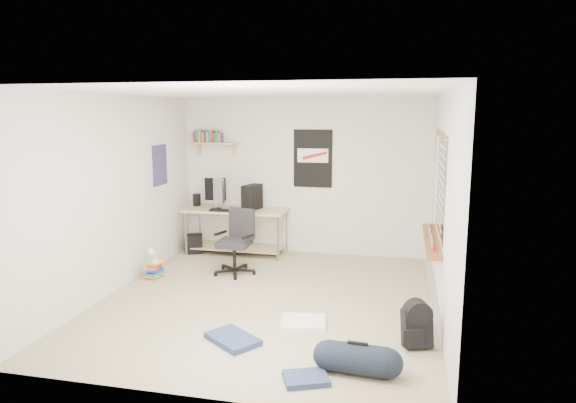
% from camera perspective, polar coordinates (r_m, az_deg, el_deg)
% --- Properties ---
extents(floor, '(4.00, 4.50, 0.01)m').
position_cam_1_polar(floor, '(6.44, -2.19, -10.89)').
color(floor, gray).
rests_on(floor, ground).
extents(ceiling, '(4.00, 4.50, 0.01)m').
position_cam_1_polar(ceiling, '(6.03, -2.35, 12.02)').
color(ceiling, white).
rests_on(ceiling, ground).
extents(back_wall, '(4.00, 0.01, 2.50)m').
position_cam_1_polar(back_wall, '(8.29, 1.76, 2.75)').
color(back_wall, silver).
rests_on(back_wall, ground).
extents(left_wall, '(0.01, 4.50, 2.50)m').
position_cam_1_polar(left_wall, '(6.90, -18.57, 0.79)').
color(left_wall, silver).
rests_on(left_wall, ground).
extents(right_wall, '(0.01, 4.50, 2.50)m').
position_cam_1_polar(right_wall, '(5.92, 16.82, -0.55)').
color(right_wall, silver).
rests_on(right_wall, ground).
extents(desk, '(1.76, 1.04, 0.75)m').
position_cam_1_polar(desk, '(8.43, -5.68, -3.29)').
color(desk, '#D0B090').
rests_on(desk, floor).
extents(monitor_left, '(0.35, 0.25, 0.39)m').
position_cam_1_polar(monitor_left, '(8.26, -7.99, 0.52)').
color(monitor_left, '#9A9B9F').
rests_on(monitor_left, desk).
extents(monitor_right, '(0.39, 0.15, 0.42)m').
position_cam_1_polar(monitor_right, '(8.28, -7.98, 0.65)').
color(monitor_right, '#B0B2B6').
rests_on(monitor_right, desk).
extents(pc_tower, '(0.27, 0.41, 0.39)m').
position_cam_1_polar(pc_tower, '(8.17, -4.02, 0.50)').
color(pc_tower, black).
rests_on(pc_tower, desk).
extents(keyboard, '(0.38, 0.15, 0.02)m').
position_cam_1_polar(keyboard, '(8.12, -7.40, -0.95)').
color(keyboard, black).
rests_on(keyboard, desk).
extents(speaker_left, '(0.10, 0.10, 0.20)m').
position_cam_1_polar(speaker_left, '(8.61, -10.10, 0.20)').
color(speaker_left, black).
rests_on(speaker_left, desk).
extents(speaker_right, '(0.11, 0.11, 0.18)m').
position_cam_1_polar(speaker_right, '(8.23, -3.70, -0.17)').
color(speaker_right, black).
rests_on(speaker_right, desk).
extents(office_chair, '(0.75, 0.75, 0.93)m').
position_cam_1_polar(office_chair, '(7.33, -6.00, -4.30)').
color(office_chair, black).
rests_on(office_chair, floor).
extents(wall_shelf, '(0.80, 0.22, 0.24)m').
position_cam_1_polar(wall_shelf, '(8.52, -8.05, 6.44)').
color(wall_shelf, tan).
rests_on(wall_shelf, back_wall).
extents(poster_back_wall, '(0.62, 0.03, 0.92)m').
position_cam_1_polar(poster_back_wall, '(8.20, 2.77, 4.78)').
color(poster_back_wall, black).
rests_on(poster_back_wall, back_wall).
extents(poster_left_wall, '(0.02, 0.42, 0.60)m').
position_cam_1_polar(poster_left_wall, '(7.90, -14.06, 3.93)').
color(poster_left_wall, navy).
rests_on(poster_left_wall, left_wall).
extents(window, '(0.10, 1.50, 1.26)m').
position_cam_1_polar(window, '(6.19, 16.22, 1.78)').
color(window, brown).
rests_on(window, right_wall).
extents(baseboard_heater, '(0.08, 2.50, 0.18)m').
position_cam_1_polar(baseboard_heater, '(6.51, 15.68, -10.15)').
color(baseboard_heater, '#B7B2A8').
rests_on(baseboard_heater, floor).
extents(backpack, '(0.33, 0.30, 0.37)m').
position_cam_1_polar(backpack, '(5.32, 14.12, -13.45)').
color(backpack, black).
rests_on(backpack, floor).
extents(duffel_bag, '(0.29, 0.29, 0.54)m').
position_cam_1_polar(duffel_bag, '(4.76, 7.71, -16.92)').
color(duffel_bag, black).
rests_on(duffel_bag, floor).
extents(tshirt, '(0.55, 0.48, 0.04)m').
position_cam_1_polar(tshirt, '(5.76, 1.72, -13.22)').
color(tshirt, silver).
rests_on(tshirt, floor).
extents(jeans_a, '(0.65, 0.60, 0.06)m').
position_cam_1_polar(jeans_a, '(5.37, -6.16, -14.95)').
color(jeans_a, navy).
rests_on(jeans_a, floor).
extents(jeans_b, '(0.46, 0.40, 0.05)m').
position_cam_1_polar(jeans_b, '(4.66, 1.99, -19.04)').
color(jeans_b, navy).
rests_on(jeans_b, floor).
extents(book_stack, '(0.51, 0.45, 0.31)m').
position_cam_1_polar(book_stack, '(7.40, -14.61, -7.17)').
color(book_stack, olive).
rests_on(book_stack, floor).
extents(desk_lamp, '(0.12, 0.19, 0.18)m').
position_cam_1_polar(desk_lamp, '(7.31, -14.62, -5.50)').
color(desk_lamp, silver).
rests_on(desk_lamp, book_stack).
extents(subwoofer, '(0.35, 0.35, 0.31)m').
position_cam_1_polar(subwoofer, '(8.60, -10.40, -4.68)').
color(subwoofer, black).
rests_on(subwoofer, floor).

